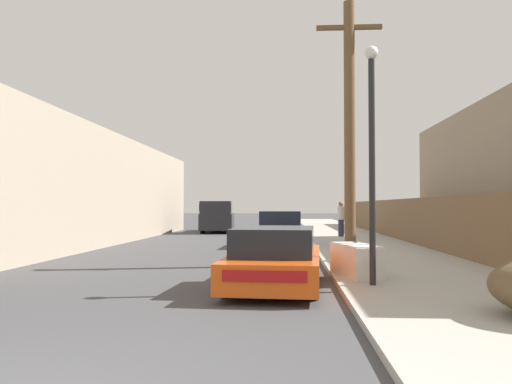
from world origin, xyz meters
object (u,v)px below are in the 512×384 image
car_parked_mid (281,230)px  pickup_truck (217,217)px  parked_sports_car_red (276,259)px  utility_pole (350,126)px  street_lamp (372,145)px  discarded_fridge (356,260)px  pedestrian (341,218)px

car_parked_mid → pickup_truck: size_ratio=0.73×
parked_sports_car_red → car_parked_mid: car_parked_mid is taller
pickup_truck → utility_pole: 17.98m
parked_sports_car_red → street_lamp: 2.92m
parked_sports_car_red → street_lamp: street_lamp is taller
pickup_truck → car_parked_mid: bearing=106.0°
pickup_truck → street_lamp: 21.80m
car_parked_mid → utility_pole: 7.03m
discarded_fridge → pickup_truck: size_ratio=0.30×
utility_pole → street_lamp: utility_pole is taller
pickup_truck → pedestrian: pickup_truck is taller
pickup_truck → utility_pole: bearing=105.2°
pickup_truck → utility_pole: (6.00, -16.70, 2.86)m
car_parked_mid → pickup_truck: pickup_truck is taller
pickup_truck → discarded_fridge: bearing=101.8°
car_parked_mid → discarded_fridge: bearing=-78.6°
parked_sports_car_red → car_parked_mid: size_ratio=1.09×
discarded_fridge → pedestrian: (1.19, 14.04, 0.55)m
car_parked_mid → utility_pole: (1.98, -5.97, 3.14)m
utility_pole → street_lamp: (-0.11, -4.21, -1.03)m
parked_sports_car_red → pickup_truck: pickup_truck is taller
pickup_truck → street_lamp: bearing=101.2°
car_parked_mid → street_lamp: street_lamp is taller
discarded_fridge → pickup_truck: (-5.75, 19.66, 0.49)m
pedestrian → car_parked_mid: bearing=-119.8°
discarded_fridge → pedestrian: pedestrian is taller
discarded_fridge → pickup_truck: 20.49m
pickup_truck → pedestrian: size_ratio=3.26×
discarded_fridge → parked_sports_car_red: (-1.70, -0.84, 0.09)m
parked_sports_car_red → discarded_fridge: bearing=30.0°
parked_sports_car_red → utility_pole: bearing=66.5°
pickup_truck → street_lamp: size_ratio=1.23×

